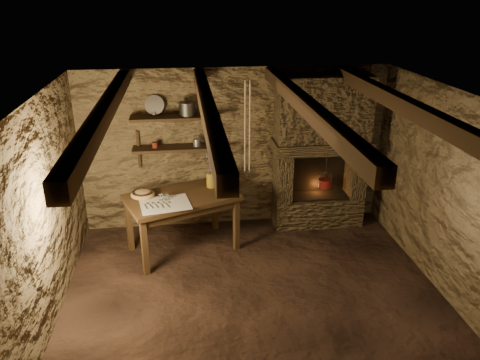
{
  "coord_description": "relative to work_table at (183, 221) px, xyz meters",
  "views": [
    {
      "loc": [
        -0.76,
        -4.56,
        3.42
      ],
      "look_at": [
        -0.06,
        0.9,
        1.15
      ],
      "focal_mm": 35.0,
      "sensor_mm": 36.0,
      "label": 1
    }
  ],
  "objects": [
    {
      "name": "work_table",
      "position": [
        0.0,
        0.0,
        0.0
      ],
      "size": [
        1.66,
        1.3,
        0.83
      ],
      "rotation": [
        0.0,
        0.0,
        0.37
      ],
      "color": "#312011",
      "rests_on": "floor"
    },
    {
      "name": "rusty_tin",
      "position": [
        -0.34,
        0.61,
        0.91
      ],
      "size": [
        0.1,
        0.1,
        0.08
      ],
      "primitive_type": "cylinder",
      "rotation": [
        0.0,
        0.0,
        -0.41
      ],
      "color": "#531810",
      "rests_on": "shelf_lower"
    },
    {
      "name": "wooden_bowl",
      "position": [
        -0.51,
        0.01,
        0.42
      ],
      "size": [
        0.38,
        0.38,
        0.11
      ],
      "primitive_type": "ellipsoid",
      "rotation": [
        0.0,
        0.0,
        -0.19
      ],
      "color": "olive",
      "rests_on": "work_table"
    },
    {
      "name": "iron_stockpot",
      "position": [
        0.14,
        0.61,
        1.41
      ],
      "size": [
        0.26,
        0.26,
        0.17
      ],
      "primitive_type": "cylinder",
      "rotation": [
        0.0,
        0.0,
        0.17
      ],
      "color": "#33302D",
      "rests_on": "shelf_upper"
    },
    {
      "name": "linen_cloth",
      "position": [
        -0.21,
        -0.26,
        0.39
      ],
      "size": [
        0.7,
        0.6,
        0.01
      ],
      "primitive_type": "cube",
      "rotation": [
        0.0,
        0.0,
        0.17
      ],
      "color": "beige",
      "rests_on": "work_table"
    },
    {
      "name": "small_kettle",
      "position": [
        0.25,
        0.61,
        0.92
      ],
      "size": [
        0.18,
        0.16,
        0.16
      ],
      "primitive_type": null,
      "rotation": [
        0.0,
        0.0,
        0.33
      ],
      "color": "gray",
      "rests_on": "shelf_lower"
    },
    {
      "name": "back_wall",
      "position": [
        0.82,
        0.77,
        0.75
      ],
      "size": [
        4.5,
        0.04,
        2.4
      ],
      "primitive_type": "cube",
      "color": "#483721",
      "rests_on": "floor"
    },
    {
      "name": "beam_far_left",
      "position": [
        -0.68,
        -1.23,
        1.86
      ],
      "size": [
        0.14,
        3.95,
        0.16
      ],
      "primitive_type": "cube",
      "color": "black",
      "rests_on": "ceiling"
    },
    {
      "name": "front_wall",
      "position": [
        0.82,
        -3.23,
        0.75
      ],
      "size": [
        4.5,
        0.04,
        2.4
      ],
      "primitive_type": "cube",
      "color": "#483721",
      "rests_on": "floor"
    },
    {
      "name": "floor",
      "position": [
        0.82,
        -1.23,
        -0.45
      ],
      "size": [
        4.5,
        4.5,
        0.0
      ],
      "primitive_type": "plane",
      "color": "black",
      "rests_on": "ground"
    },
    {
      "name": "pewter_cutlery_row",
      "position": [
        -0.21,
        -0.28,
        0.4
      ],
      "size": [
        0.55,
        0.29,
        0.01
      ],
      "primitive_type": null,
      "rotation": [
        0.0,
        0.0,
        0.17
      ],
      "color": "#9B978D",
      "rests_on": "linen_cloth"
    },
    {
      "name": "beam_mid_left",
      "position": [
        0.32,
        -1.23,
        1.86
      ],
      "size": [
        0.14,
        3.95,
        0.16
      ],
      "primitive_type": "cube",
      "color": "black",
      "rests_on": "ceiling"
    },
    {
      "name": "left_wall",
      "position": [
        -1.43,
        -1.23,
        0.75
      ],
      "size": [
        0.04,
        4.0,
        2.4
      ],
      "primitive_type": "cube",
      "color": "#483721",
      "rests_on": "floor"
    },
    {
      "name": "red_pot",
      "position": [
        2.15,
        0.49,
        0.25
      ],
      "size": [
        0.25,
        0.25,
        0.54
      ],
      "rotation": [
        0.0,
        0.0,
        -0.44
      ],
      "color": "maroon",
      "rests_on": "hearth"
    },
    {
      "name": "hearth",
      "position": [
        2.07,
        0.54,
        0.78
      ],
      "size": [
        1.43,
        0.51,
        2.3
      ],
      "color": "#3B2F1D",
      "rests_on": "floor"
    },
    {
      "name": "right_wall",
      "position": [
        3.07,
        -1.23,
        0.75
      ],
      "size": [
        0.04,
        4.0,
        2.4
      ],
      "primitive_type": "cube",
      "color": "#483721",
      "rests_on": "floor"
    },
    {
      "name": "drinking_glasses",
      "position": [
        -0.19,
        -0.13,
        0.43
      ],
      "size": [
        0.2,
        0.06,
        0.08
      ],
      "primitive_type": null,
      "color": "white",
      "rests_on": "linen_cloth"
    },
    {
      "name": "hanging_ropes",
      "position": [
        0.87,
        -0.18,
        1.35
      ],
      "size": [
        0.08,
        0.08,
        1.2
      ],
      "primitive_type": null,
      "color": "#CAB18E",
      "rests_on": "ceiling"
    },
    {
      "name": "stoneware_jug",
      "position": [
        0.43,
        0.25,
        0.59
      ],
      "size": [
        0.17,
        0.17,
        0.48
      ],
      "rotation": [
        0.0,
        0.0,
        -0.35
      ],
      "color": "olive",
      "rests_on": "work_table"
    },
    {
      "name": "beam_mid_right",
      "position": [
        1.32,
        -1.23,
        1.86
      ],
      "size": [
        0.14,
        3.95,
        0.16
      ],
      "primitive_type": "cube",
      "color": "black",
      "rests_on": "ceiling"
    },
    {
      "name": "shelf_upper",
      "position": [
        -0.03,
        0.61,
        1.3
      ],
      "size": [
        1.25,
        0.3,
        0.04
      ],
      "primitive_type": "cube",
      "color": "black",
      "rests_on": "back_wall"
    },
    {
      "name": "tin_pan",
      "position": [
        -0.31,
        0.71,
        1.46
      ],
      "size": [
        0.3,
        0.18,
        0.27
      ],
      "primitive_type": "cylinder",
      "rotation": [
        1.26,
        0.0,
        -0.24
      ],
      "color": "gray",
      "rests_on": "shelf_upper"
    },
    {
      "name": "ceiling",
      "position": [
        0.82,
        -1.23,
        1.95
      ],
      "size": [
        4.5,
        4.0,
        0.04
      ],
      "primitive_type": "cube",
      "color": "black",
      "rests_on": "back_wall"
    },
    {
      "name": "beam_far_right",
      "position": [
        2.32,
        -1.23,
        1.86
      ],
      "size": [
        0.14,
        3.95,
        0.16
      ],
      "primitive_type": "cube",
      "color": "black",
      "rests_on": "ceiling"
    },
    {
      "name": "shelf_lower",
      "position": [
        -0.03,
        0.61,
        0.85
      ],
      "size": [
        1.25,
        0.3,
        0.04
      ],
      "primitive_type": "cube",
      "color": "black",
      "rests_on": "back_wall"
    }
  ]
}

